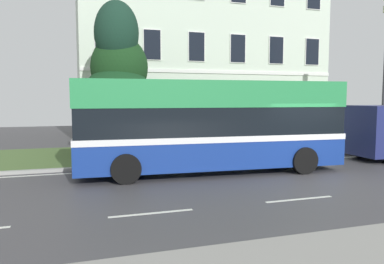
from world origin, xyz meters
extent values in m
cube|color=#413F42|center=(0.00, 0.00, -0.03)|extent=(60.00, 56.00, 0.06)
cube|color=silver|center=(0.00, 3.65, 0.00)|extent=(54.00, 0.14, 0.01)
cube|color=silver|center=(-6.00, -1.80, 0.00)|extent=(2.00, 0.12, 0.01)
cube|color=silver|center=(-2.00, -1.80, 0.00)|extent=(2.00, 0.12, 0.01)
cube|color=#9E9E99|center=(0.00, 4.12, 0.06)|extent=(57.00, 0.24, 0.12)
cube|color=#4C6735|center=(0.00, 7.23, 0.06)|extent=(57.00, 5.97, 0.12)
cube|color=silver|center=(0.88, 16.81, 6.07)|extent=(16.36, 10.59, 11.89)
cube|color=white|center=(0.88, 11.48, 4.31)|extent=(16.36, 0.06, 0.20)
cube|color=#2D333D|center=(0.88, 11.47, 1.22)|extent=(1.10, 0.06, 2.20)
cube|color=white|center=(-5.93, 11.47, 2.13)|extent=(1.07, 0.04, 1.80)
cube|color=black|center=(-5.93, 11.45, 2.13)|extent=(0.97, 0.03, 1.70)
cube|color=white|center=(-3.21, 11.47, 2.13)|extent=(1.07, 0.04, 1.80)
cube|color=black|center=(-3.21, 11.45, 2.13)|extent=(0.97, 0.03, 1.70)
cube|color=white|center=(-0.48, 11.47, 2.13)|extent=(1.07, 0.04, 1.80)
cube|color=black|center=(-0.48, 11.45, 2.13)|extent=(0.97, 0.03, 1.70)
cube|color=white|center=(2.25, 11.47, 2.13)|extent=(1.07, 0.04, 1.80)
cube|color=black|center=(2.25, 11.45, 2.13)|extent=(0.97, 0.03, 1.70)
cube|color=white|center=(4.97, 11.47, 2.13)|extent=(1.07, 0.04, 1.80)
cube|color=black|center=(4.97, 11.45, 2.13)|extent=(0.97, 0.03, 1.70)
cube|color=white|center=(7.70, 11.47, 2.13)|extent=(1.07, 0.04, 1.80)
cube|color=black|center=(7.70, 11.45, 2.13)|extent=(0.97, 0.03, 1.70)
cube|color=white|center=(-5.93, 11.47, 5.79)|extent=(1.07, 0.04, 1.80)
cube|color=black|center=(-5.93, 11.45, 5.79)|extent=(0.97, 0.03, 1.70)
cube|color=white|center=(-3.21, 11.47, 5.79)|extent=(1.07, 0.04, 1.80)
cube|color=black|center=(-3.21, 11.45, 5.79)|extent=(0.97, 0.03, 1.70)
cube|color=white|center=(-0.48, 11.47, 5.79)|extent=(1.07, 0.04, 1.80)
cube|color=black|center=(-0.48, 11.45, 5.79)|extent=(0.97, 0.03, 1.70)
cube|color=white|center=(2.25, 11.47, 5.79)|extent=(1.07, 0.04, 1.80)
cube|color=black|center=(2.25, 11.45, 5.79)|extent=(0.97, 0.03, 1.70)
cube|color=white|center=(4.97, 11.47, 5.79)|extent=(1.07, 0.04, 1.80)
cube|color=black|center=(4.97, 11.45, 5.79)|extent=(0.97, 0.03, 1.70)
cube|color=white|center=(7.70, 11.47, 5.79)|extent=(1.07, 0.04, 1.80)
cube|color=black|center=(7.70, 11.45, 5.79)|extent=(0.97, 0.03, 1.70)
cube|color=black|center=(0.88, 4.40, 1.07)|extent=(16.81, 0.04, 0.04)
cube|color=black|center=(0.88, 4.40, 0.20)|extent=(16.81, 0.04, 0.04)
cylinder|color=black|center=(-7.52, 4.40, 0.59)|extent=(0.02, 0.02, 0.95)
cylinder|color=black|center=(-7.07, 4.40, 0.59)|extent=(0.02, 0.02, 0.95)
cylinder|color=black|center=(-6.61, 4.40, 0.59)|extent=(0.02, 0.02, 0.95)
cylinder|color=black|center=(-6.16, 4.40, 0.59)|extent=(0.02, 0.02, 0.95)
cylinder|color=black|center=(-5.71, 4.40, 0.59)|extent=(0.02, 0.02, 0.95)
cylinder|color=black|center=(-5.25, 4.40, 0.59)|extent=(0.02, 0.02, 0.95)
cylinder|color=black|center=(-4.80, 4.40, 0.59)|extent=(0.02, 0.02, 0.95)
cylinder|color=black|center=(-4.34, 4.40, 0.59)|extent=(0.02, 0.02, 0.95)
cylinder|color=black|center=(-3.89, 4.40, 0.59)|extent=(0.02, 0.02, 0.95)
cylinder|color=black|center=(-3.43, 4.40, 0.59)|extent=(0.02, 0.02, 0.95)
cylinder|color=black|center=(-2.98, 4.40, 0.59)|extent=(0.02, 0.02, 0.95)
cylinder|color=black|center=(-2.53, 4.40, 0.59)|extent=(0.02, 0.02, 0.95)
cylinder|color=black|center=(-2.07, 4.40, 0.59)|extent=(0.02, 0.02, 0.95)
cylinder|color=black|center=(-1.62, 4.40, 0.59)|extent=(0.02, 0.02, 0.95)
cylinder|color=black|center=(-1.16, 4.40, 0.59)|extent=(0.02, 0.02, 0.95)
cylinder|color=black|center=(-0.71, 4.40, 0.59)|extent=(0.02, 0.02, 0.95)
cylinder|color=black|center=(-0.25, 4.40, 0.59)|extent=(0.02, 0.02, 0.95)
cylinder|color=black|center=(0.20, 4.40, 0.59)|extent=(0.02, 0.02, 0.95)
cylinder|color=black|center=(0.66, 4.40, 0.59)|extent=(0.02, 0.02, 0.95)
cylinder|color=black|center=(1.11, 4.40, 0.59)|extent=(0.02, 0.02, 0.95)
cylinder|color=black|center=(1.56, 4.40, 0.59)|extent=(0.02, 0.02, 0.95)
cylinder|color=black|center=(2.02, 4.40, 0.59)|extent=(0.02, 0.02, 0.95)
cylinder|color=black|center=(2.47, 4.40, 0.59)|extent=(0.02, 0.02, 0.95)
cylinder|color=black|center=(2.93, 4.40, 0.59)|extent=(0.02, 0.02, 0.95)
cylinder|color=black|center=(3.38, 4.40, 0.59)|extent=(0.02, 0.02, 0.95)
cylinder|color=black|center=(3.84, 4.40, 0.59)|extent=(0.02, 0.02, 0.95)
cylinder|color=black|center=(4.29, 4.40, 0.59)|extent=(0.02, 0.02, 0.95)
cylinder|color=black|center=(4.75, 4.40, 0.59)|extent=(0.02, 0.02, 0.95)
cylinder|color=black|center=(5.20, 4.40, 0.59)|extent=(0.02, 0.02, 0.95)
cylinder|color=black|center=(5.65, 4.40, 0.59)|extent=(0.02, 0.02, 0.95)
cylinder|color=black|center=(6.11, 4.40, 0.59)|extent=(0.02, 0.02, 0.95)
cylinder|color=black|center=(6.56, 4.40, 0.59)|extent=(0.02, 0.02, 0.95)
cylinder|color=black|center=(7.02, 4.40, 0.59)|extent=(0.02, 0.02, 0.95)
cylinder|color=#423328|center=(-5.60, 7.94, 0.79)|extent=(0.46, 0.46, 1.34)
ellipsoid|color=#14331E|center=(-5.75, 7.98, 1.05)|extent=(3.32, 3.32, 2.72)
ellipsoid|color=#13381B|center=(-5.63, 7.87, 2.61)|extent=(3.55, 3.55, 3.11)
ellipsoid|color=#173819|center=(-5.51, 8.17, 4.17)|extent=(2.74, 2.74, 3.07)
ellipsoid|color=#163225|center=(-5.65, 7.82, 5.73)|extent=(2.08, 2.08, 3.01)
cube|color=navy|center=(-2.97, 2.42, 0.80)|extent=(9.61, 2.99, 1.09)
cube|color=white|center=(-2.97, 2.42, 1.31)|extent=(9.63, 3.01, 0.20)
cube|color=black|center=(-2.97, 2.42, 1.86)|extent=(9.53, 2.95, 1.03)
cube|color=#2A8F4D|center=(-2.97, 2.42, 2.83)|extent=(9.61, 2.99, 0.91)
cube|color=black|center=(1.79, 2.15, 1.81)|extent=(0.18, 2.07, 0.94)
cube|color=black|center=(1.79, 2.15, 2.78)|extent=(0.16, 1.77, 0.58)
cylinder|color=silver|center=(1.84, 2.93, 0.48)|extent=(0.05, 0.20, 0.20)
cylinder|color=silver|center=(1.75, 1.36, 0.48)|extent=(0.05, 0.20, 0.20)
cylinder|color=black|center=(0.23, 3.42, 0.48)|extent=(0.98, 0.35, 0.96)
cylinder|color=black|center=(0.09, 1.06, 0.48)|extent=(0.98, 0.35, 0.96)
cylinder|color=black|center=(-6.03, 3.77, 0.48)|extent=(0.98, 0.35, 0.96)
cylinder|color=black|center=(-6.16, 1.41, 0.48)|extent=(0.98, 0.35, 0.96)
cylinder|color=black|center=(4.82, 3.59, 0.34)|extent=(0.69, 0.25, 0.68)
cylinder|color=#333338|center=(8.02, 5.59, 3.62)|extent=(0.14, 0.14, 6.99)
camera|label=1|loc=(-7.67, -10.15, 2.68)|focal=34.74mm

